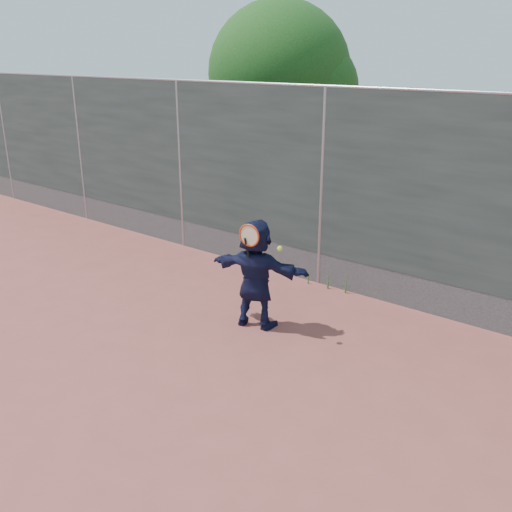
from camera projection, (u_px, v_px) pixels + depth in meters
The scene contains 6 objects.
ground at pixel (153, 374), 6.47m from camera, with size 80.00×80.00×0.00m, color #9E4C42.
player at pixel (256, 274), 7.42m from camera, with size 1.36×0.43×1.47m, color #141838.
fence at pixel (322, 185), 8.53m from camera, with size 20.00×0.06×3.03m.
swing_action at pixel (252, 238), 7.04m from camera, with size 0.60×0.15×0.51m.
tree_left at pixel (287, 78), 11.98m from camera, with size 3.15×3.00×4.53m.
weed_clump at pixel (331, 281), 8.76m from camera, with size 0.68×0.07×0.30m.
Camera 1 is at (4.42, -3.70, 3.45)m, focal length 40.00 mm.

